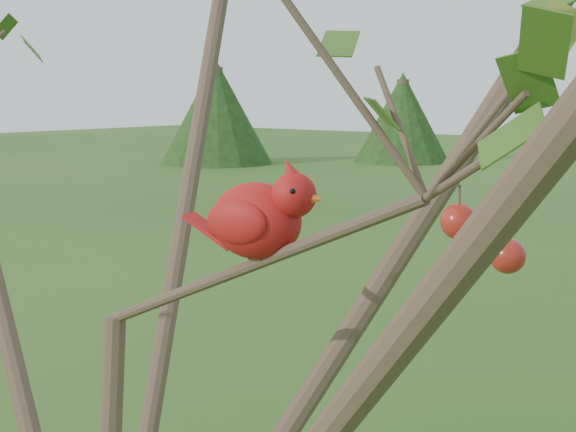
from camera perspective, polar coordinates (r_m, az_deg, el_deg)
name	(u,v)px	position (r m, az deg, el deg)	size (l,w,h in m)	color
crabapple_tree	(81,229)	(1.32, -13.26, -0.85)	(2.35, 2.05, 2.95)	#463225
cardinal	(261,217)	(1.20, -1.77, -0.06)	(0.22, 0.12, 0.15)	#B61A0F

